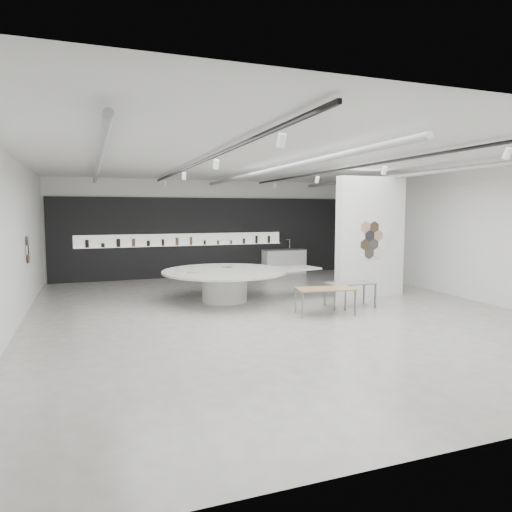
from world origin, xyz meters
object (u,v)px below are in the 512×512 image
object	(u,v)px
kitchen_counter	(284,261)
display_island	(227,281)
partition_column	(370,237)
sample_table_stone	(350,285)
sample_table_wood	(325,290)

from	to	relation	value
kitchen_counter	display_island	bearing A→B (deg)	-128.90
display_island	partition_column	bearing A→B (deg)	-21.36
sample_table_stone	kitchen_counter	xyz separation A→B (m)	(0.97, 6.66, -0.10)
partition_column	display_island	bearing A→B (deg)	169.92
sample_table_stone	kitchen_counter	bearing A→B (deg)	81.72
display_island	sample_table_stone	size ratio (longest dim) A/B	3.81
display_island	kitchen_counter	distance (m)	6.13
display_island	kitchen_counter	xyz separation A→B (m)	(3.85, 4.76, -0.08)
display_island	sample_table_stone	xyz separation A→B (m)	(2.88, -1.90, 0.02)
sample_table_wood	sample_table_stone	xyz separation A→B (m)	(1.07, 0.56, -0.01)
sample_table_stone	kitchen_counter	size ratio (longest dim) A/B	0.73
display_island	sample_table_wood	world-z (taller)	display_island
partition_column	sample_table_stone	distance (m)	2.15
kitchen_counter	partition_column	bearing A→B (deg)	-85.65
sample_table_wood	sample_table_stone	size ratio (longest dim) A/B	1.15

